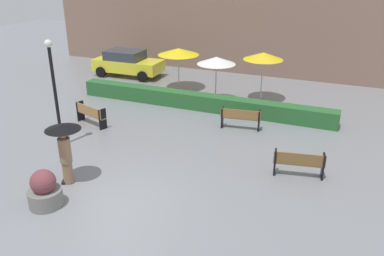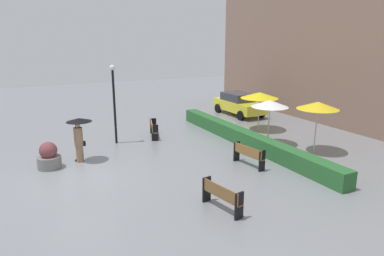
# 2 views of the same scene
# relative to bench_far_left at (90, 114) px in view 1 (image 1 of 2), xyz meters

# --- Properties ---
(ground_plane) EXTENTS (60.00, 60.00, 0.00)m
(ground_plane) POSITION_rel_bench_far_left_xyz_m (4.28, -4.70, -0.52)
(ground_plane) COLOR gray
(bench_far_left) EXTENTS (1.70, 0.83, 0.89)m
(bench_far_left) POSITION_rel_bench_far_left_xyz_m (0.00, 0.00, 0.00)
(bench_far_left) COLOR #9E7242
(bench_far_left) RESTS_ON ground
(bench_back_row) EXTENTS (1.70, 0.55, 0.90)m
(bench_back_row) POSITION_rel_bench_far_left_xyz_m (6.13, 2.05, 0.02)
(bench_back_row) COLOR olive
(bench_back_row) RESTS_ON ground
(bench_far_right) EXTENTS (1.68, 0.63, 0.88)m
(bench_far_right) POSITION_rel_bench_far_left_xyz_m (9.04, -1.11, 0.00)
(bench_far_right) COLOR brown
(bench_far_right) RESTS_ON ground
(pedestrian_with_umbrella) EXTENTS (1.11, 1.11, 1.99)m
(pedestrian_with_umbrella) POSITION_rel_bench_far_left_xyz_m (2.26, -4.32, 0.84)
(pedestrian_with_umbrella) COLOR #8C6B4C
(pedestrian_with_umbrella) RESTS_ON ground
(planter_pot) EXTENTS (0.98, 0.98, 1.15)m
(planter_pot) POSITION_rel_bench_far_left_xyz_m (2.51, -5.67, -0.03)
(planter_pot) COLOR slate
(planter_pot) RESTS_ON ground
(lamp_post) EXTENTS (0.28, 0.28, 4.09)m
(lamp_post) POSITION_rel_bench_far_left_xyz_m (0.20, -2.16, 1.97)
(lamp_post) COLOR black
(lamp_post) RESTS_ON ground
(patio_umbrella_yellow) EXTENTS (2.22, 2.22, 2.29)m
(patio_umbrella_yellow) POSITION_rel_bench_far_left_xyz_m (1.40, 6.17, 1.59)
(patio_umbrella_yellow) COLOR silver
(patio_umbrella_yellow) RESTS_ON ground
(patio_umbrella_white) EXTENTS (1.88, 1.88, 2.35)m
(patio_umbrella_white) POSITION_rel_bench_far_left_xyz_m (4.04, 4.80, 1.64)
(patio_umbrella_white) COLOR silver
(patio_umbrella_white) RESTS_ON ground
(patio_umbrella_yellow_far) EXTENTS (1.96, 1.96, 2.49)m
(patio_umbrella_yellow_far) POSITION_rel_bench_far_left_xyz_m (6.04, 6.01, 1.78)
(patio_umbrella_yellow_far) COLOR silver
(patio_umbrella_yellow_far) RESTS_ON ground
(hedge_strip) EXTENTS (12.70, 0.70, 0.75)m
(hedge_strip) POSITION_rel_bench_far_left_xyz_m (3.66, 3.70, -0.15)
(hedge_strip) COLOR #28602D
(hedge_strip) RESTS_ON ground
(parked_car) EXTENTS (4.24, 2.05, 1.57)m
(parked_car) POSITION_rel_bench_far_left_xyz_m (-2.69, 7.55, 0.29)
(parked_car) COLOR yellow
(parked_car) RESTS_ON ground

